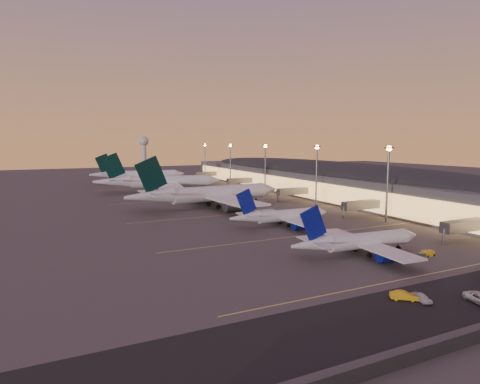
% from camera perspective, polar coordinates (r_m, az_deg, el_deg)
% --- Properties ---
extents(ground, '(700.00, 700.00, 0.00)m').
position_cam_1_polar(ground, '(123.98, 8.22, -5.59)').
color(ground, '#403E3B').
extents(airliner_narrow_south, '(36.26, 32.45, 12.95)m').
position_cam_1_polar(airliner_narrow_south, '(101.05, 16.43, -6.79)').
color(airliner_narrow_south, silver).
rests_on(airliner_narrow_south, ground).
extents(airliner_narrow_north, '(35.94, 31.97, 12.89)m').
position_cam_1_polar(airliner_narrow_north, '(130.62, 5.84, -3.41)').
color(airliner_narrow_north, silver).
rests_on(airliner_narrow_north, ground).
extents(airliner_wide_near, '(68.83, 62.98, 22.01)m').
position_cam_1_polar(airliner_wide_near, '(166.20, -4.60, -0.32)').
color(airliner_wide_near, silver).
rests_on(airliner_wide_near, ground).
extents(airliner_wide_mid, '(67.93, 62.61, 21.78)m').
position_cam_1_polar(airliner_wide_mid, '(221.80, -11.40, 1.41)').
color(airliner_wide_mid, silver).
rests_on(airliner_wide_mid, ground).
extents(airliner_wide_far, '(61.98, 57.03, 19.85)m').
position_cam_1_polar(airliner_wide_far, '(278.09, -14.24, 2.36)').
color(airliner_wide_far, silver).
rests_on(airliner_wide_far, ground).
extents(terminal_building, '(56.35, 255.00, 17.46)m').
position_cam_1_polar(terminal_building, '(216.68, 11.21, 2.13)').
color(terminal_building, '#515055').
rests_on(terminal_building, ground).
extents(light_masts, '(2.20, 217.20, 25.90)m').
position_cam_1_polar(light_masts, '(195.34, 6.49, 4.27)').
color(light_masts, slate).
rests_on(light_masts, ground).
extents(radar_tower, '(9.00, 9.00, 32.50)m').
position_cam_1_polar(radar_tower, '(368.60, -13.53, 6.11)').
color(radar_tower, silver).
rests_on(radar_tower, ground).
extents(service_lane, '(260.00, 16.00, 0.01)m').
position_cam_1_polar(service_lane, '(85.29, 30.17, -12.42)').
color(service_lane, black).
rests_on(service_lane, ground).
extents(lane_markings, '(90.00, 180.36, 0.00)m').
position_cam_1_polar(lane_markings, '(158.09, 0.13, -2.76)').
color(lane_markings, '#D8C659').
rests_on(lane_markings, ground).
extents(baggage_tug_a, '(4.17, 1.95, 1.22)m').
position_cam_1_polar(baggage_tug_a, '(106.85, 25.00, -7.96)').
color(baggage_tug_a, gold).
rests_on(baggage_tug_a, ground).
extents(baggage_tug_b, '(4.18, 3.19, 1.17)m').
position_cam_1_polar(baggage_tug_b, '(115.83, 20.15, -6.60)').
color(baggage_tug_b, gold).
rests_on(baggage_tug_b, ground).
extents(service_van_a, '(2.27, 4.29, 1.39)m').
position_cam_1_polar(service_van_a, '(77.44, 24.44, -13.50)').
color(service_van_a, silver).
rests_on(service_van_a, ground).
extents(service_van_b, '(4.68, 4.00, 1.52)m').
position_cam_1_polar(service_van_b, '(76.95, 22.26, -13.47)').
color(service_van_b, gold).
rests_on(service_van_b, ground).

